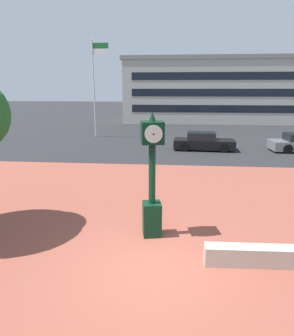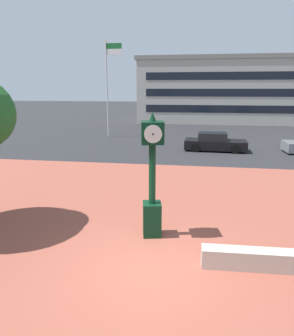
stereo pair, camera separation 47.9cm
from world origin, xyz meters
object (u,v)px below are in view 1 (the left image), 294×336
(street_clock, at_px, (152,179))
(civic_building, at_px, (214,90))
(car_street_near, at_px, (203,142))
(flagpole_primary, at_px, (95,82))

(street_clock, bearing_deg, civic_building, 69.60)
(car_street_near, bearing_deg, flagpole_primary, -117.34)
(street_clock, bearing_deg, flagpole_primary, 98.00)
(civic_building, bearing_deg, flagpole_primary, -127.40)
(car_street_near, xyz_separation_m, flagpole_primary, (-9.15, 5.41, 4.32))
(flagpole_primary, height_order, civic_building, flagpole_primary)
(street_clock, height_order, civic_building, civic_building)
(street_clock, relative_size, car_street_near, 0.84)
(car_street_near, relative_size, civic_building, 0.18)
(street_clock, xyz_separation_m, civic_building, (5.82, 34.97, 2.34))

